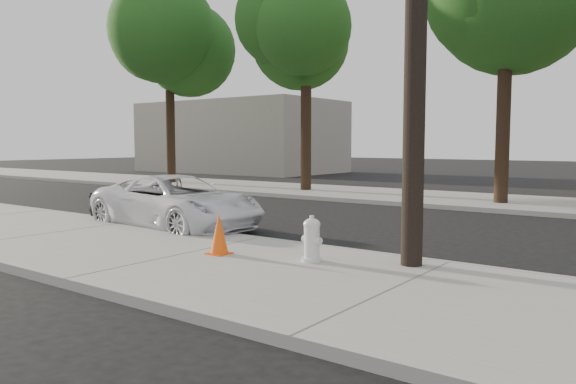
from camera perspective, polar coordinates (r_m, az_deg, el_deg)
name	(u,v)px	position (r m, az deg, el deg)	size (l,w,h in m)	color
ground	(317,232)	(13.26, 2.93, -4.03)	(120.00, 120.00, 0.00)	black
near_sidewalk	(180,258)	(10.01, -10.92, -6.65)	(90.00, 4.40, 0.15)	gray
far_sidewalk	(449,199)	(20.82, 16.00, -0.72)	(90.00, 5.00, 0.15)	gray
curb_near	(260,241)	(11.58, -2.85, -4.98)	(90.00, 0.12, 0.16)	#9E9B93
building_far	(240,137)	(41.21, -4.87, 5.56)	(14.00, 8.00, 5.00)	gray
tree_a	(170,51)	(28.54, -11.94, 13.86)	(4.65, 4.50, 9.00)	black
tree_b	(308,42)	(23.39, 2.05, 15.02)	(4.34, 4.20, 8.45)	black
police_cruiser	(177,202)	(13.80, -11.26, -1.03)	(2.17, 4.70, 1.31)	white
fire_hydrant	(312,241)	(9.20, 2.43, -4.95)	(0.38, 0.34, 0.71)	silver
traffic_cone	(219,234)	(9.87, -7.02, -4.29)	(0.38, 0.38, 0.71)	#FF530D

